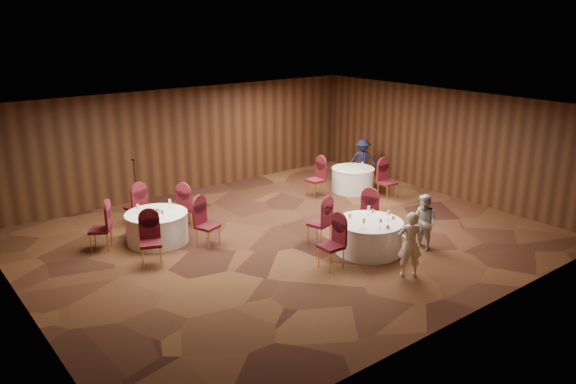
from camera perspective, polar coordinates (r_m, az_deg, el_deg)
ground at (r=13.90m, az=-0.15°, el=-4.68°), size 12.00×12.00×0.00m
room_shell at (r=13.29m, az=-0.15°, el=3.19°), size 12.00×12.00×12.00m
table_main at (r=13.14m, az=8.19°, el=-4.46°), size 1.56×1.56×0.74m
table_left at (r=13.90m, az=-13.15°, el=-3.51°), size 1.49×1.49×0.74m
table_right at (r=17.56m, az=6.60°, el=1.28°), size 1.32×1.32×0.74m
chairs_main at (r=13.29m, az=5.48°, el=-3.51°), size 2.86×1.79×1.00m
chairs_left at (r=13.90m, az=-13.14°, el=-2.95°), size 3.12×3.09×1.00m
chairs_right at (r=16.93m, az=6.43°, el=1.11°), size 2.05×2.06×1.00m
tabletop_main at (r=13.01m, az=8.98°, el=-2.52°), size 1.07×1.09×0.22m
tabletop_left at (r=13.75m, az=-13.24°, el=-1.77°), size 0.85×0.80×0.22m
tabletop_right at (r=17.37m, az=7.56°, el=2.85°), size 0.08×0.08×0.22m
mic_stand at (r=16.22m, az=-15.15°, el=-0.42°), size 0.24×0.24×1.49m
woman_a at (r=11.98m, az=12.29°, el=-5.20°), size 0.62×0.57×1.42m
woman_b at (r=13.41m, az=13.66°, el=-3.01°), size 0.58×0.71×1.32m
man_c at (r=18.68m, az=7.57°, el=3.26°), size 1.02×0.99×1.40m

